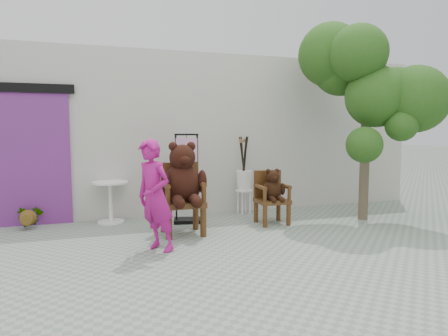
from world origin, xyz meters
name	(u,v)px	position (x,y,z in m)	size (l,w,h in m)	color
ground_plane	(262,253)	(0.00, 0.00, 0.00)	(60.00, 60.00, 0.00)	gray
back_wall	(200,134)	(0.00, 3.10, 1.50)	(9.00, 1.00, 3.00)	#BCB9B0
doorway	(31,155)	(-3.00, 2.58, 1.16)	(1.40, 0.11, 2.33)	#6D2879
chair_big	(183,183)	(-0.77, 1.23, 0.78)	(0.69, 0.74, 1.40)	#3D220D
chair_small	(272,191)	(0.80, 1.44, 0.55)	(0.51, 0.50, 0.94)	#3D220D
person	(155,196)	(-1.29, 0.45, 0.73)	(0.53, 0.35, 1.46)	#AD1577
cafe_table	(110,197)	(-1.78, 2.35, 0.44)	(0.60, 0.60, 0.70)	white
display_stand	(187,188)	(-0.54, 1.97, 0.58)	(0.51, 0.43, 1.51)	black
stool_bucket	(244,180)	(0.65, 2.35, 0.64)	(0.32, 0.32, 1.46)	white
tree	(371,83)	(2.52, 1.18, 2.38)	(2.13, 2.08, 3.47)	#433828
potted_plant	(29,215)	(-3.04, 2.35, 0.22)	(0.39, 0.34, 0.44)	#16390F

